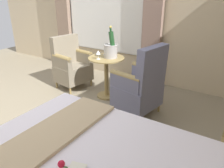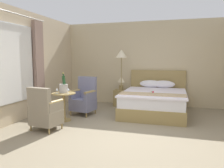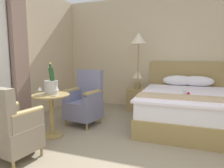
{
  "view_description": "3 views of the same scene",
  "coord_description": "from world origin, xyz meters",
  "px_view_note": "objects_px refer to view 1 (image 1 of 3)",
  "views": [
    {
      "loc": [
        1.23,
        2.67,
        1.7
      ],
      "look_at": [
        -0.3,
        1.69,
        0.93
      ],
      "focal_mm": 35.0,
      "sensor_mm": 36.0,
      "label": 1
    },
    {
      "loc": [
        1.05,
        -4.11,
        1.55
      ],
      "look_at": [
        -0.57,
        1.43,
        0.89
      ],
      "focal_mm": 35.0,
      "sensor_mm": 36.0,
      "label": 2
    },
    {
      "loc": [
        0.37,
        -1.93,
        1.31
      ],
      "look_at": [
        -0.76,
        1.24,
        0.85
      ],
      "focal_mm": 32.0,
      "sensor_mm": 36.0,
      "label": 3
    }
  ],
  "objects_px": {
    "wine_glass_near_edge": "(98,53)",
    "armchair_facing_bed": "(71,65)",
    "champagne_bucket": "(111,49)",
    "side_table_round": "(106,72)",
    "wine_glass_near_bucket": "(106,49)",
    "armchair_by_window": "(140,86)"
  },
  "relations": [
    {
      "from": "wine_glass_near_bucket",
      "to": "wine_glass_near_edge",
      "type": "height_order",
      "value": "wine_glass_near_edge"
    },
    {
      "from": "wine_glass_near_bucket",
      "to": "armchair_facing_bed",
      "type": "height_order",
      "value": "armchair_facing_bed"
    },
    {
      "from": "wine_glass_near_edge",
      "to": "armchair_facing_bed",
      "type": "height_order",
      "value": "armchair_facing_bed"
    },
    {
      "from": "side_table_round",
      "to": "champagne_bucket",
      "type": "distance_m",
      "value": 0.41
    },
    {
      "from": "side_table_round",
      "to": "champagne_bucket",
      "type": "relative_size",
      "value": 1.39
    },
    {
      "from": "side_table_round",
      "to": "armchair_by_window",
      "type": "xyz_separation_m",
      "value": [
        0.23,
        0.74,
        -0.0
      ]
    },
    {
      "from": "champagne_bucket",
      "to": "wine_glass_near_bucket",
      "type": "xyz_separation_m",
      "value": [
        -0.09,
        -0.17,
        -0.05
      ]
    },
    {
      "from": "side_table_round",
      "to": "champagne_bucket",
      "type": "bearing_deg",
      "value": 117.8
    },
    {
      "from": "champagne_bucket",
      "to": "wine_glass_near_edge",
      "type": "bearing_deg",
      "value": -32.72
    },
    {
      "from": "side_table_round",
      "to": "armchair_facing_bed",
      "type": "bearing_deg",
      "value": -91.67
    },
    {
      "from": "wine_glass_near_edge",
      "to": "armchair_by_window",
      "type": "bearing_deg",
      "value": 84.54
    },
    {
      "from": "side_table_round",
      "to": "armchair_facing_bed",
      "type": "distance_m",
      "value": 0.81
    },
    {
      "from": "champagne_bucket",
      "to": "wine_glass_near_edge",
      "type": "distance_m",
      "value": 0.22
    },
    {
      "from": "side_table_round",
      "to": "wine_glass_near_bucket",
      "type": "distance_m",
      "value": 0.39
    },
    {
      "from": "side_table_round",
      "to": "wine_glass_near_bucket",
      "type": "xyz_separation_m",
      "value": [
        -0.13,
        -0.1,
        0.35
      ]
    },
    {
      "from": "champagne_bucket",
      "to": "armchair_by_window",
      "type": "xyz_separation_m",
      "value": [
        0.26,
        0.67,
        -0.4
      ]
    },
    {
      "from": "side_table_round",
      "to": "armchair_by_window",
      "type": "distance_m",
      "value": 0.77
    },
    {
      "from": "side_table_round",
      "to": "armchair_by_window",
      "type": "bearing_deg",
      "value": 73.0
    },
    {
      "from": "armchair_facing_bed",
      "to": "champagne_bucket",
      "type": "bearing_deg",
      "value": 90.81
    },
    {
      "from": "champagne_bucket",
      "to": "armchair_by_window",
      "type": "height_order",
      "value": "champagne_bucket"
    },
    {
      "from": "wine_glass_near_edge",
      "to": "side_table_round",
      "type": "bearing_deg",
      "value": 161.17
    },
    {
      "from": "champagne_bucket",
      "to": "wine_glass_near_edge",
      "type": "xyz_separation_m",
      "value": [
        0.19,
        -0.12,
        -0.04
      ]
    }
  ]
}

